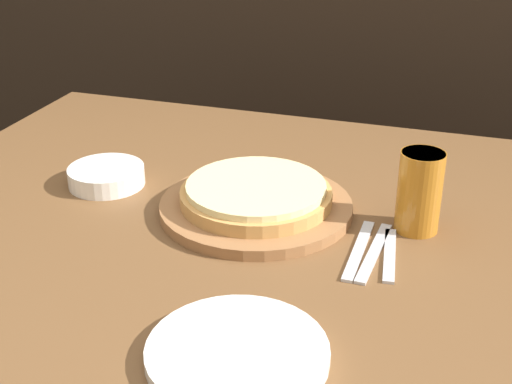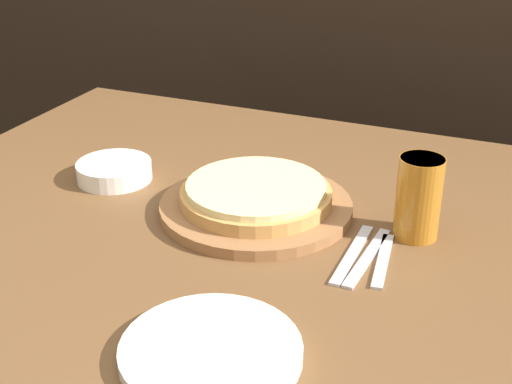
# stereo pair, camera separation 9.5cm
# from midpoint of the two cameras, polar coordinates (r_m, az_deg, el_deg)

# --- Properties ---
(dining_table) EXTENTS (1.41, 1.06, 0.74)m
(dining_table) POSITION_cam_midpoint_polar(r_m,az_deg,el_deg) (1.47, -1.48, -14.98)
(dining_table) COLOR brown
(dining_table) RESTS_ON ground_plane
(pizza_on_board) EXTENTS (0.35, 0.35, 0.06)m
(pizza_on_board) POSITION_cam_midpoint_polar(r_m,az_deg,el_deg) (1.27, -2.15, -0.69)
(pizza_on_board) COLOR #99663D
(pizza_on_board) RESTS_ON dining_table
(beer_glass) EXTENTS (0.07, 0.07, 0.14)m
(beer_glass) POSITION_cam_midpoint_polar(r_m,az_deg,el_deg) (1.21, 10.79, 0.24)
(beer_glass) COLOR #B7701E
(beer_glass) RESTS_ON dining_table
(dinner_plate) EXTENTS (0.24, 0.24, 0.02)m
(dinner_plate) POSITION_cam_midpoint_polar(r_m,az_deg,el_deg) (0.93, -4.50, -12.78)
(dinner_plate) COLOR white
(dinner_plate) RESTS_ON dining_table
(side_bowl) EXTENTS (0.15, 0.15, 0.04)m
(side_bowl) POSITION_cam_midpoint_polar(r_m,az_deg,el_deg) (1.42, -13.77, 1.23)
(side_bowl) COLOR white
(side_bowl) RESTS_ON dining_table
(fork) EXTENTS (0.02, 0.20, 0.00)m
(fork) POSITION_cam_midpoint_polar(r_m,az_deg,el_deg) (1.16, 5.90, -4.68)
(fork) COLOR silver
(fork) RESTS_ON dining_table
(dinner_knife) EXTENTS (0.03, 0.20, 0.00)m
(dinner_knife) POSITION_cam_midpoint_polar(r_m,az_deg,el_deg) (1.16, 7.11, -4.86)
(dinner_knife) COLOR silver
(dinner_knife) RESTS_ON dining_table
(spoon) EXTENTS (0.04, 0.17, 0.00)m
(spoon) POSITION_cam_midpoint_polar(r_m,az_deg,el_deg) (1.15, 8.33, -5.05)
(spoon) COLOR silver
(spoon) RESTS_ON dining_table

